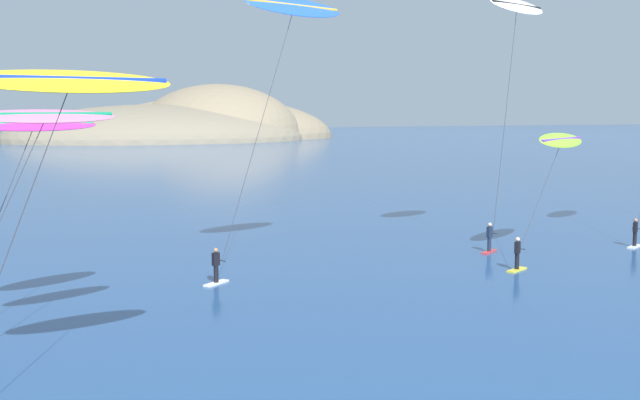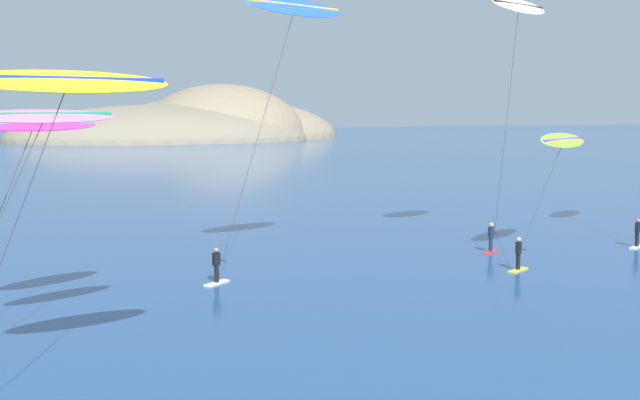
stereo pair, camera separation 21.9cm
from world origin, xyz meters
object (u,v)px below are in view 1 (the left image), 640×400
Objects in this scene: kitesurfer_magenta at (27,140)px; kitesurfer_pink at (35,139)px; kitesurfer_white at (515,23)px; kitesurfer_yellow at (60,108)px; kitesurfer_blue at (289,21)px; kitesurfer_lime at (558,149)px.

kitesurfer_pink is at bearing -87.19° from kitesurfer_magenta.
kitesurfer_magenta is at bearing -161.96° from kitesurfer_white.
kitesurfer_blue reaches higher than kitesurfer_yellow.
kitesurfer_yellow is at bearing -150.24° from kitesurfer_lime.
kitesurfer_blue is (-14.00, -1.51, -0.56)m from kitesurfer_white.
kitesurfer_yellow reaches higher than kitesurfer_pink.
kitesurfer_white is (26.36, 8.59, 5.90)m from kitesurfer_magenta.
kitesurfer_white is at bearing 111.85° from kitesurfer_lime.
kitesurfer_blue is (12.17, 10.85, 5.18)m from kitesurfer_pink.
kitesurfer_magenta is 0.94× the size of kitesurfer_lime.
kitesurfer_white reaches higher than kitesurfer_pink.
kitesurfer_magenta reaches higher than kitesurfer_lime.
kitesurfer_magenta is at bearing -168.12° from kitesurfer_lime.
kitesurfer_magenta is 28.34m from kitesurfer_white.
kitesurfer_lime is at bearing 11.88° from kitesurfer_magenta.
kitesurfer_magenta is 0.57× the size of kitesurfer_blue.
kitesurfer_lime is at bearing 29.76° from kitesurfer_yellow.
kitesurfer_yellow is at bearing -144.77° from kitesurfer_white.
kitesurfer_blue is 16.49m from kitesurfer_lime.
kitesurfer_white is at bearing 18.04° from kitesurfer_magenta.
kitesurfer_magenta is 28.10m from kitesurfer_lime.
kitesurfer_white is (25.65, 18.11, 4.75)m from kitesurfer_yellow.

